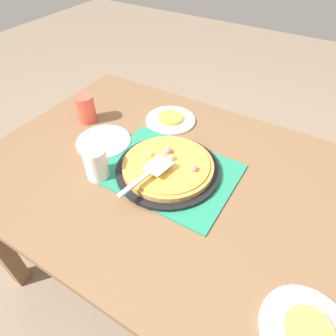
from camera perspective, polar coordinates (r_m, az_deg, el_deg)
The scene contains 13 objects.
ground_plane at distance 1.69m, azimuth 0.00°, elevation -19.28°, with size 8.00×8.00×0.00m, color #84705B.
dining_table at distance 1.15m, azimuth 0.00°, elevation -4.65°, with size 1.40×1.00×0.75m.
placemat at distance 1.07m, azimuth 0.00°, elevation -0.66°, with size 0.48×0.36×0.01m, color #237F5B.
pizza_pan at distance 1.06m, azimuth 0.00°, elevation -0.27°, with size 0.38×0.38×0.01m, color black.
pizza at distance 1.05m, azimuth -0.00°, elevation 0.54°, with size 0.33×0.33×0.05m.
plate_near_left at distance 1.32m, azimuth 0.50°, elevation 9.33°, with size 0.22×0.22×0.01m, color white.
plate_far_right at distance 0.85m, azimuth 25.43°, elevation -26.87°, with size 0.22×0.22×0.01m, color white.
plate_side at distance 1.23m, azimuth -12.43°, elevation 5.09°, with size 0.22×0.22×0.01m, color white.
served_slice_left at distance 1.32m, azimuth 0.51°, elevation 9.80°, with size 0.11×0.11×0.02m, color gold.
served_slice_right at distance 0.83m, azimuth 25.72°, elevation -26.54°, with size 0.11×0.11×0.02m, color #EAB747.
cup_near at distance 1.35m, azimuth -15.76°, elevation 11.03°, with size 0.08×0.08×0.12m, color #E04C38.
cup_corner at distance 1.05m, azimuth -13.84°, elevation 0.83°, with size 0.08×0.08×0.12m, color white.
pizza_server at distance 0.97m, azimuth -3.74°, elevation -0.91°, with size 0.08×0.23×0.01m.
Camera 1 is at (-0.40, 0.65, 1.50)m, focal length 31.27 mm.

